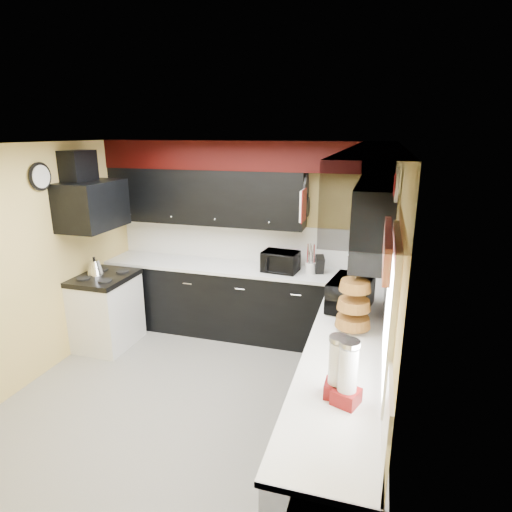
{
  "coord_description": "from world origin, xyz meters",
  "views": [
    {
      "loc": [
        1.67,
        -3.45,
        2.6
      ],
      "look_at": [
        0.42,
        0.83,
        1.3
      ],
      "focal_mm": 30.0,
      "sensor_mm": 36.0,
      "label": 1
    }
  ],
  "objects": [
    {
      "name": "ground",
      "position": [
        0.0,
        0.0,
        0.0
      ],
      "size": [
        3.6,
        3.6,
        0.0
      ],
      "primitive_type": "plane",
      "color": "gray",
      "rests_on": "ground"
    },
    {
      "name": "counter_back",
      "position": [
        0.0,
        1.5,
        0.92
      ],
      "size": [
        3.62,
        0.64,
        0.04
      ],
      "primitive_type": "cube",
      "color": "white",
      "rests_on": "cab_back"
    },
    {
      "name": "pan_mid",
      "position": [
        0.82,
        1.42,
        1.75
      ],
      "size": [
        0.03,
        0.28,
        0.46
      ],
      "primitive_type": null,
      "color": "black",
      "rests_on": "upper_back"
    },
    {
      "name": "microwave",
      "position": [
        1.46,
        0.52,
        1.09
      ],
      "size": [
        0.45,
        0.59,
        0.3
      ],
      "primitive_type": "imported",
      "rotation": [
        0.0,
        0.0,
        1.4
      ],
      "color": "black",
      "rests_on": "counter_right"
    },
    {
      "name": "upper_back",
      "position": [
        -0.5,
        1.62,
        1.8
      ],
      "size": [
        2.6,
        0.35,
        0.7
      ],
      "primitive_type": "cube",
      "color": "black",
      "rests_on": "wall_back"
    },
    {
      "name": "pan_top",
      "position": [
        0.82,
        1.55,
        2.0
      ],
      "size": [
        0.03,
        0.22,
        0.4
      ],
      "primitive_type": null,
      "color": "black",
      "rests_on": "upper_back"
    },
    {
      "name": "soffit_back",
      "position": [
        0.0,
        1.62,
        2.33
      ],
      "size": [
        3.6,
        0.36,
        0.35
      ],
      "primitive_type": "cube",
      "color": "black",
      "rests_on": "wall_back"
    },
    {
      "name": "upper_right",
      "position": [
        1.62,
        0.9,
        1.8
      ],
      "size": [
        0.35,
        1.8,
        0.7
      ],
      "primitive_type": "cube",
      "color": "black",
      "rests_on": "wall_right"
    },
    {
      "name": "hood",
      "position": [
        -1.55,
        0.75,
        1.78
      ],
      "size": [
        0.5,
        0.78,
        0.55
      ],
      "primitive_type": "cube",
      "color": "black",
      "rests_on": "wall_left"
    },
    {
      "name": "clock",
      "position": [
        -1.77,
        0.25,
        2.15
      ],
      "size": [
        0.03,
        0.3,
        0.3
      ],
      "primitive_type": null,
      "color": "black",
      "rests_on": "wall_left"
    },
    {
      "name": "toaster_oven",
      "position": [
        0.54,
        1.46,
        1.07
      ],
      "size": [
        0.47,
        0.41,
        0.25
      ],
      "primitive_type": "imported",
      "rotation": [
        0.0,
        0.0,
        -0.11
      ],
      "color": "black",
      "rests_on": "counter_back"
    },
    {
      "name": "wall_left",
      "position": [
        -1.8,
        0.0,
        1.25
      ],
      "size": [
        0.06,
        3.6,
        2.5
      ],
      "primitive_type": "cube",
      "color": "#E0C666",
      "rests_on": "ground"
    },
    {
      "name": "cut_board",
      "position": [
        0.83,
        1.3,
        1.8
      ],
      "size": [
        0.03,
        0.26,
        0.35
      ],
      "primitive_type": "cube",
      "color": "white",
      "rests_on": "upper_back"
    },
    {
      "name": "wall_back",
      "position": [
        0.0,
        1.8,
        1.25
      ],
      "size": [
        3.6,
        0.06,
        2.5
      ],
      "primitive_type": "cube",
      "color": "#E0C666",
      "rests_on": "ground"
    },
    {
      "name": "valance",
      "position": [
        1.73,
        -0.9,
        1.95
      ],
      "size": [
        0.04,
        0.88,
        0.2
      ],
      "primitive_type": "cube",
      "color": "red",
      "rests_on": "wall_right"
    },
    {
      "name": "splash_back",
      "position": [
        0.0,
        1.79,
        1.19
      ],
      "size": [
        3.6,
        0.02,
        0.5
      ],
      "primitive_type": "cube",
      "color": "white",
      "rests_on": "counter_back"
    },
    {
      "name": "knife_block",
      "position": [
        1.02,
        1.51,
        1.05
      ],
      "size": [
        0.14,
        0.16,
        0.22
      ],
      "primitive_type": "cube",
      "rotation": [
        0.0,
        0.0,
        0.3
      ],
      "color": "black",
      "rests_on": "counter_back"
    },
    {
      "name": "ceiling",
      "position": [
        0.0,
        0.0,
        2.5
      ],
      "size": [
        3.6,
        3.6,
        0.06
      ],
      "primitive_type": "cube",
      "color": "white",
      "rests_on": "wall_back"
    },
    {
      "name": "kettle",
      "position": [
        -1.62,
        0.76,
        1.01
      ],
      "size": [
        0.22,
        0.22,
        0.18
      ],
      "primitive_type": null,
      "rotation": [
        0.0,
        0.0,
        0.17
      ],
      "color": "silver",
      "rests_on": "cooktop"
    },
    {
      "name": "soffit_right",
      "position": [
        1.62,
        -0.18,
        2.33
      ],
      "size": [
        0.36,
        3.24,
        0.35
      ],
      "primitive_type": "cube",
      "color": "black",
      "rests_on": "wall_right"
    },
    {
      "name": "splash_right",
      "position": [
        1.79,
        0.0,
        1.19
      ],
      "size": [
        0.02,
        3.6,
        0.5
      ],
      "primitive_type": "cube",
      "color": "white",
      "rests_on": "counter_right"
    },
    {
      "name": "deco_plate",
      "position": [
        1.77,
        -0.35,
        2.25
      ],
      "size": [
        0.03,
        0.24,
        0.24
      ],
      "primitive_type": null,
      "color": "white",
      "rests_on": "wall_right"
    },
    {
      "name": "stove",
      "position": [
        -1.5,
        0.75,
        0.43
      ],
      "size": [
        0.6,
        0.75,
        0.86
      ],
      "primitive_type": "cube",
      "color": "white",
      "rests_on": "ground"
    },
    {
      "name": "wall_right",
      "position": [
        1.8,
        0.0,
        1.25
      ],
      "size": [
        0.06,
        3.6,
        2.5
      ],
      "primitive_type": "cube",
      "color": "#E0C666",
      "rests_on": "ground"
    },
    {
      "name": "utensil_crock",
      "position": [
        0.92,
        1.47,
        1.01
      ],
      "size": [
        0.16,
        0.16,
        0.14
      ],
      "primitive_type": "cylinder",
      "rotation": [
        0.0,
        0.0,
        0.31
      ],
      "color": "silver",
      "rests_on": "counter_back"
    },
    {
      "name": "hood_duct",
      "position": [
        -1.68,
        0.75,
        2.2
      ],
      "size": [
        0.24,
        0.4,
        0.4
      ],
      "primitive_type": "cube",
      "color": "black",
      "rests_on": "wall_left"
    },
    {
      "name": "dispenser_a",
      "position": [
        1.56,
        -1.04,
        1.15
      ],
      "size": [
        0.2,
        0.2,
        0.42
      ],
      "primitive_type": null,
      "rotation": [
        0.0,
        0.0,
        -0.37
      ],
      "color": "#720506",
      "rests_on": "counter_right"
    },
    {
      "name": "dispenser_b",
      "position": [
        1.49,
        -0.97,
        1.14
      ],
      "size": [
        0.15,
        0.15,
        0.4
      ],
      "primitive_type": null,
      "rotation": [
        0.0,
        0.0,
        -0.02
      ],
      "color": "#6F0400",
      "rests_on": "counter_right"
    },
    {
      "name": "cab_back",
      "position": [
        0.0,
        1.5,
        0.45
      ],
      "size": [
        3.6,
        0.6,
        0.9
      ],
      "primitive_type": "cube",
      "color": "black",
      "rests_on": "ground"
    },
    {
      "name": "cooktop",
      "position": [
        -1.5,
        0.75,
        0.89
      ],
      "size": [
        0.62,
        0.77,
        0.06
      ],
      "primitive_type": "cube",
      "color": "black",
      "rests_on": "stove"
    },
    {
      "name": "counter_right",
      "position": [
        1.5,
        -0.3,
        0.92
      ],
      "size": [
        0.64,
        3.02,
        0.04
      ],
      "primitive_type": "cube",
      "color": "white",
      "rests_on": "cab_right"
    },
    {
      "name": "baskets",
      "position": [
        1.52,
        0.05,
        1.18
      ],
      "size": [
        0.27,
        0.27,
        0.5
      ],
      "primitive_type": null,
      "color": "brown",
      "rests_on": "upper_right"
    },
    {
      "name": "cab_right",
      "position": [
        1.5,
        -0.3,
        0.45
      ],
      "size": [
        0.6,
        3.0,
        0.9
      ],
      "primitive_type": "cube",
      "color": "black",
      "rests_on": "ground"
    },
    {
      "name": "window",
      "position": [
        1.79,
        -0.9,
        1.55
      ],
      "size": [
        0.03,
        0.86,
        0.96
      ],
      "primitive_type": null,
      "color": "white",
      "rests_on": "wall_right"
    },
    {
      "name": "pan_low",
      "position": [
        0.82,
        1.68,
        1.72
      ],
      "size": [
        0.03,
        0.24,
        0.42
      ],
      "primitive_type": null,
      "color": "black",
      "rests_on": "upper_back"
    }
  ]
}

